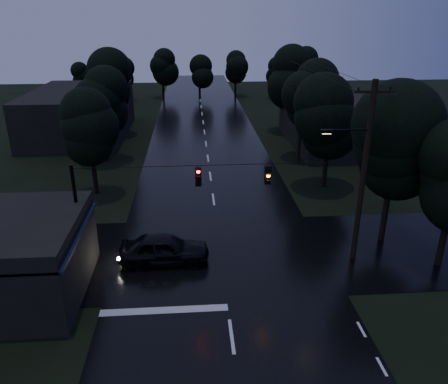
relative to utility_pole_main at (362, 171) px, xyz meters
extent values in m
cube|color=black|center=(-7.41, 19.00, -5.26)|extent=(12.00, 120.00, 0.02)
cube|color=black|center=(-7.41, 1.00, -5.26)|extent=(60.00, 9.00, 0.02)
cube|color=black|center=(-17.41, -2.00, -2.06)|extent=(6.00, 7.00, 0.12)
cube|color=black|center=(-14.41, -2.00, -2.06)|extent=(0.30, 7.00, 0.15)
cylinder|color=black|center=(-14.61, -5.00, -3.76)|extent=(0.10, 0.10, 3.00)
cylinder|color=black|center=(-14.61, 1.00, -3.76)|extent=(0.10, 0.10, 3.00)
cube|color=#F5D562|center=(-14.46, -3.50, -2.76)|extent=(0.06, 1.60, 0.50)
cube|color=#F5D562|center=(-14.46, -0.80, -2.76)|extent=(0.06, 1.20, 0.50)
cube|color=black|center=(6.59, 23.00, -3.06)|extent=(10.00, 14.00, 4.40)
cube|color=black|center=(-21.41, 29.00, -2.76)|extent=(10.00, 16.00, 5.00)
cylinder|color=black|center=(0.09, 0.00, -0.26)|extent=(0.30, 0.30, 10.00)
cube|color=black|center=(0.09, 0.00, 4.14)|extent=(2.00, 0.12, 0.12)
cylinder|color=black|center=(-1.01, 0.00, 2.24)|extent=(2.20, 0.10, 0.10)
cube|color=black|center=(-2.11, 0.00, 2.19)|extent=(0.60, 0.25, 0.18)
cube|color=#FFB266|center=(-2.11, 0.00, 2.09)|extent=(0.45, 0.18, 0.03)
cylinder|color=black|center=(0.89, 17.00, -1.51)|extent=(0.30, 0.30, 7.50)
cube|color=black|center=(0.89, 17.00, 1.64)|extent=(2.00, 0.12, 0.12)
cylinder|color=black|center=(-14.91, 0.00, -2.26)|extent=(0.18, 0.18, 6.00)
cylinder|color=black|center=(-7.41, 0.00, 0.54)|extent=(15.00, 0.03, 0.03)
cube|color=black|center=(-8.61, 0.00, -0.06)|extent=(0.32, 0.25, 1.00)
sphere|color=#FF0C07|center=(-8.61, -0.15, -0.06)|extent=(0.18, 0.18, 0.18)
cube|color=black|center=(-5.01, 0.00, -0.06)|extent=(0.32, 0.25, 1.00)
sphere|color=orange|center=(-5.01, -0.15, -0.06)|extent=(0.18, 0.18, 0.18)
cylinder|color=black|center=(2.59, 2.00, -3.86)|extent=(0.36, 0.36, 2.80)
sphere|color=black|center=(2.59, 2.00, -0.46)|extent=(4.48, 4.48, 4.48)
sphere|color=black|center=(2.59, 2.00, 0.74)|extent=(4.48, 4.48, 4.48)
sphere|color=black|center=(2.59, 2.00, 1.94)|extent=(4.48, 4.48, 4.48)
cylinder|color=black|center=(4.59, -1.00, -4.03)|extent=(0.36, 0.36, 2.45)
cylinder|color=black|center=(-16.41, 11.00, -4.03)|extent=(0.36, 0.36, 2.45)
sphere|color=black|center=(-16.41, 11.00, -1.06)|extent=(3.92, 3.92, 3.92)
sphere|color=black|center=(-16.41, 11.00, -0.01)|extent=(3.92, 3.92, 3.92)
sphere|color=black|center=(-16.41, 11.00, 1.04)|extent=(3.92, 3.92, 3.92)
cylinder|color=black|center=(-17.01, 19.00, -3.95)|extent=(0.36, 0.36, 2.62)
sphere|color=black|center=(-17.01, 19.00, -0.76)|extent=(4.20, 4.20, 4.20)
sphere|color=black|center=(-17.01, 19.00, 0.37)|extent=(4.20, 4.20, 4.20)
sphere|color=black|center=(-17.01, 19.00, 1.49)|extent=(4.20, 4.20, 4.20)
cylinder|color=black|center=(-17.61, 29.00, -3.86)|extent=(0.36, 0.36, 2.80)
sphere|color=black|center=(-17.61, 29.00, -0.46)|extent=(4.48, 4.48, 4.48)
sphere|color=black|center=(-17.61, 29.00, 0.74)|extent=(4.48, 4.48, 4.48)
sphere|color=black|center=(-17.61, 29.00, 1.94)|extent=(4.48, 4.48, 4.48)
cylinder|color=black|center=(1.59, 11.00, -3.95)|extent=(0.36, 0.36, 2.62)
sphere|color=black|center=(1.59, 11.00, -0.76)|extent=(4.20, 4.20, 4.20)
sphere|color=black|center=(1.59, 11.00, 0.37)|extent=(4.20, 4.20, 4.20)
sphere|color=black|center=(1.59, 11.00, 1.49)|extent=(4.20, 4.20, 4.20)
cylinder|color=black|center=(2.19, 19.00, -3.86)|extent=(0.36, 0.36, 2.80)
sphere|color=black|center=(2.19, 19.00, -0.46)|extent=(4.48, 4.48, 4.48)
sphere|color=black|center=(2.19, 19.00, 0.74)|extent=(4.48, 4.48, 4.48)
sphere|color=black|center=(2.19, 19.00, 1.94)|extent=(4.48, 4.48, 4.48)
cylinder|color=black|center=(2.79, 29.00, -3.77)|extent=(0.36, 0.36, 2.97)
sphere|color=black|center=(2.79, 29.00, -0.16)|extent=(4.76, 4.76, 4.76)
sphere|color=black|center=(2.79, 29.00, 1.12)|extent=(4.76, 4.76, 4.76)
sphere|color=black|center=(2.79, 29.00, 2.39)|extent=(4.76, 4.76, 4.76)
imported|color=black|center=(-10.58, 0.37, -4.42)|extent=(4.95, 2.05, 1.68)
camera|label=1|loc=(-8.87, -21.00, 7.72)|focal=35.00mm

